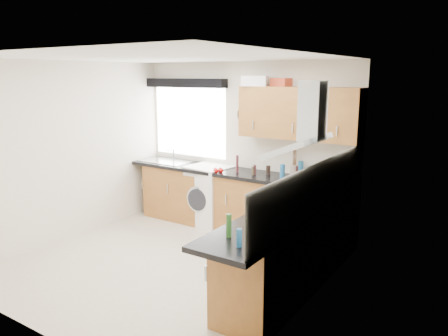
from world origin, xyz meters
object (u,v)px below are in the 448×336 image
Objects in this scene: extractor_hood at (305,128)px; upper_cabinets at (299,113)px; oven at (291,250)px; washing_machine at (209,195)px.

extractor_hood is 1.48m from upper_cabinets.
extractor_hood is (0.10, -0.00, 1.34)m from oven.
oven is at bearing -67.46° from upper_cabinets.
oven is 1.35m from extractor_hood.
upper_cabinets is (-0.55, 1.32, 1.38)m from oven.
upper_cabinets reaches higher than oven.
washing_machine reaches higher than oven.
oven is 0.50× the size of upper_cabinets.
extractor_hood is at bearing -24.45° from washing_machine.
oven is 1.09× the size of extractor_hood.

